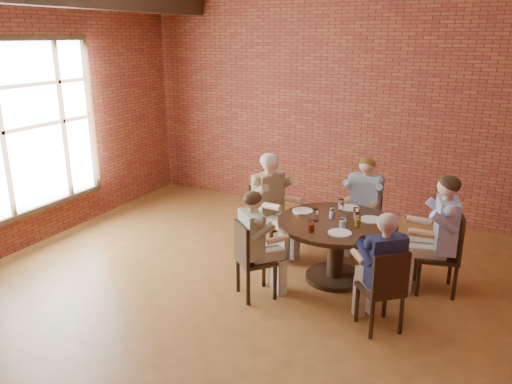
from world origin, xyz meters
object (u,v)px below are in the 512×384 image
at_px(chair_c, 266,216).
at_px(chair_a, 446,249).
at_px(dining_table, 336,239).
at_px(diner_a, 439,235).
at_px(smartphone, 363,239).
at_px(diner_d, 256,245).
at_px(diner_e, 382,272).
at_px(chair_e, 384,288).
at_px(diner_c, 271,205).
at_px(chair_b, 365,213).
at_px(diner_b, 364,205).
at_px(chair_d, 250,257).

bearing_deg(chair_c, chair_a, -73.37).
xyz_separation_m(dining_table, diner_a, (1.11, 0.25, 0.16)).
bearing_deg(smartphone, diner_d, -157.41).
height_order(dining_table, diner_e, diner_e).
relative_size(diner_a, diner_d, 1.11).
xyz_separation_m(chair_a, chair_e, (-0.45, -1.13, -0.03)).
bearing_deg(diner_c, smartphone, -98.52).
relative_size(diner_c, chair_e, 1.56).
bearing_deg(diner_c, dining_table, -90.00).
xyz_separation_m(chair_a, diner_d, (-1.88, -1.02, 0.10)).
bearing_deg(chair_e, smartphone, -94.61).
relative_size(dining_table, diner_c, 1.01).
relative_size(diner_a, chair_c, 1.43).
distance_m(chair_b, diner_d, 2.01).
distance_m(diner_c, chair_e, 2.15).
bearing_deg(diner_b, chair_d, -109.97).
xyz_separation_m(diner_a, diner_d, (-1.79, -1.00, -0.07)).
distance_m(dining_table, chair_d, 1.09).
bearing_deg(chair_a, diner_a, -90.00).
distance_m(diner_b, chair_e, 2.02).
relative_size(dining_table, chair_e, 1.57).
height_order(diner_a, chair_e, diner_a).
bearing_deg(smartphone, diner_a, 46.61).
xyz_separation_m(dining_table, smartphone, (0.40, -0.40, 0.23)).
bearing_deg(diner_a, chair_d, -72.65).
height_order(chair_a, chair_b, chair_a).
xyz_separation_m(chair_a, chair_b, (-1.13, 0.84, -0.02)).
xyz_separation_m(diner_b, diner_d, (-0.74, -1.78, -0.03)).
bearing_deg(dining_table, diner_a, 12.48).
height_order(dining_table, chair_b, chair_b).
bearing_deg(diner_e, chair_a, -155.38).
xyz_separation_m(diner_a, diner_c, (-2.11, 0.11, 0.00)).
height_order(diner_b, chair_e, diner_b).
bearing_deg(chair_d, chair_e, -140.19).
xyz_separation_m(chair_a, chair_d, (-1.93, -1.08, -0.03)).
relative_size(diner_a, chair_e, 1.55).
distance_m(dining_table, diner_d, 1.02).
xyz_separation_m(diner_d, chair_e, (1.43, -0.11, -0.13)).
distance_m(diner_a, diner_e, 1.14).
relative_size(chair_d, smartphone, 5.85).
relative_size(dining_table, chair_b, 1.52).
xyz_separation_m(diner_b, chair_d, (-0.79, -1.83, -0.16)).
bearing_deg(diner_d, diner_b, -70.62).
bearing_deg(chair_b, diner_c, -141.72).
bearing_deg(diner_d, chair_c, -28.57).
height_order(diner_a, chair_c, diner_a).
bearing_deg(chair_a, diner_d, -73.98).
relative_size(chair_a, diner_e, 0.78).
bearing_deg(diner_d, dining_table, -90.00).
relative_size(diner_b, chair_c, 1.34).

